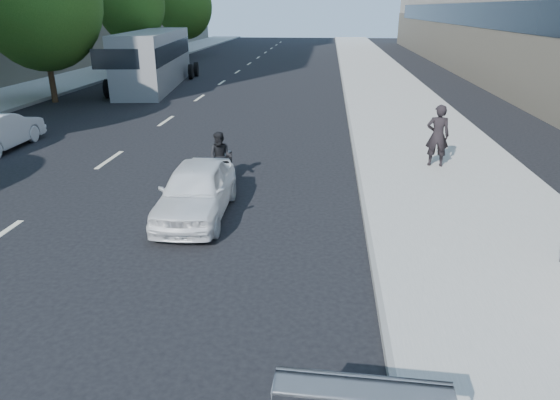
# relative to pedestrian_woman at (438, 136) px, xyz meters

# --- Properties ---
(ground) EXTENTS (160.00, 160.00, 0.00)m
(ground) POSITION_rel_pedestrian_woman_xyz_m (-3.78, -7.87, -1.07)
(ground) COLOR black
(ground) RESTS_ON ground
(near_sidewalk) EXTENTS (5.00, 120.00, 0.15)m
(near_sidewalk) POSITION_rel_pedestrian_woman_xyz_m (0.22, 12.13, -1.00)
(near_sidewalk) COLOR #9C9A92
(near_sidewalk) RESTS_ON ground
(far_sidewalk) EXTENTS (4.50, 120.00, 0.15)m
(far_sidewalk) POSITION_rel_pedestrian_woman_xyz_m (-20.53, 12.13, -1.00)
(far_sidewalk) COLOR #9C9A92
(far_sidewalk) RESTS_ON ground
(tree_far_d) EXTENTS (4.80, 4.80, 7.65)m
(tree_far_d) POSITION_rel_pedestrian_woman_xyz_m (-17.48, 22.13, 3.81)
(tree_far_d) COLOR #382616
(tree_far_d) RESTS_ON ground
(tree_far_e) EXTENTS (5.40, 5.40, 7.89)m
(tree_far_e) POSITION_rel_pedestrian_woman_xyz_m (-17.48, 36.13, 3.71)
(tree_far_e) COLOR #382616
(tree_far_e) RESTS_ON ground
(pedestrian_woman) EXTENTS (0.71, 0.51, 1.85)m
(pedestrian_woman) POSITION_rel_pedestrian_woman_xyz_m (0.00, 0.00, 0.00)
(pedestrian_woman) COLOR black
(pedestrian_woman) RESTS_ON near_sidewalk
(white_sedan_near) EXTENTS (1.59, 3.75, 1.27)m
(white_sedan_near) POSITION_rel_pedestrian_woman_xyz_m (-6.28, -4.15, -0.44)
(white_sedan_near) COLOR white
(white_sedan_near) RESTS_ON ground
(motorcycle) EXTENTS (0.75, 2.05, 1.42)m
(motorcycle) POSITION_rel_pedestrian_woman_xyz_m (-6.22, -1.63, -0.44)
(motorcycle) COLOR black
(motorcycle) RESTS_ON ground
(bus) EXTENTS (4.04, 12.31, 3.30)m
(bus) POSITION_rel_pedestrian_woman_xyz_m (-14.00, 16.21, 0.56)
(bus) COLOR gray
(bus) RESTS_ON ground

